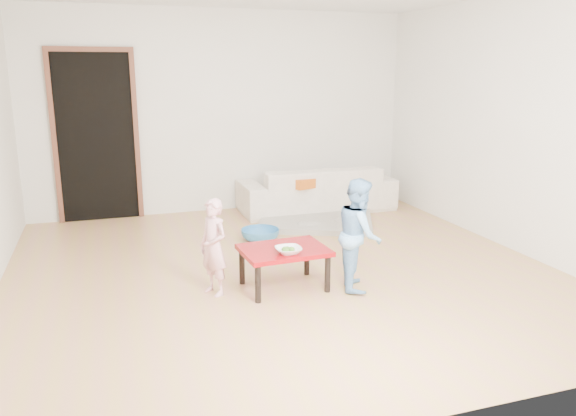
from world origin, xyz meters
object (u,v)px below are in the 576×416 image
child_pink (214,247)px  red_table (284,268)px  child_blue (359,234)px  sofa (317,188)px  bowl (288,250)px  basin (260,235)px

child_pink → red_table: bearing=57.6°
child_pink → child_blue: child_blue is taller
sofa → child_pink: child_pink is taller
red_table → child_pink: size_ratio=0.88×
red_table → child_blue: bearing=-16.6°
bowl → basin: 1.57m
sofa → child_blue: (-0.64, -2.68, 0.18)m
child_blue → red_table: bearing=93.1°
red_table → basin: (0.17, 1.38, -0.11)m
bowl → child_blue: child_blue is taller
sofa → basin: 1.58m
red_table → bowl: bowl is taller
bowl → child_blue: (0.63, -0.04, 0.09)m
sofa → bowl: 2.93m
child_pink → basin: child_pink is taller
bowl → sofa: bearing=64.3°
basin → child_blue: bearing=-74.0°
red_table → child_blue: (0.62, -0.18, 0.30)m
red_table → bowl: 0.26m
child_blue → basin: (-0.45, 1.57, -0.42)m
child_pink → basin: 1.57m
red_table → sofa: bearing=63.1°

